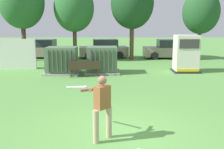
{
  "coord_description": "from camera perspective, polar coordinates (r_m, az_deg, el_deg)",
  "views": [
    {
      "loc": [
        -0.17,
        -7.03,
        3.07
      ],
      "look_at": [
        -0.17,
        3.5,
        1.0
      ],
      "focal_mm": 42.68,
      "sensor_mm": 36.0,
      "label": 1
    }
  ],
  "objects": [
    {
      "name": "park_bench",
      "position": [
        15.26,
        -6.03,
        1.5
      ],
      "size": [
        1.84,
        0.78,
        0.92
      ],
      "color": "#4C3828",
      "rests_on": "ground"
    },
    {
      "name": "tree_center_left",
      "position": [
        21.93,
        -8.17,
        13.88
      ],
      "size": [
        3.18,
        3.18,
        6.07
      ],
      "color": "#4C3828",
      "rests_on": "ground"
    },
    {
      "name": "parked_car_leftmost",
      "position": [
        24.04,
        -14.88,
        5.23
      ],
      "size": [
        4.29,
        2.1,
        1.62
      ],
      "color": "gray",
      "rests_on": "ground"
    },
    {
      "name": "tree_center_right",
      "position": [
        22.28,
        4.33,
        14.95
      ],
      "size": [
        3.48,
        3.48,
        6.66
      ],
      "color": "brown",
      "rests_on": "ground"
    },
    {
      "name": "ground_plane",
      "position": [
        7.68,
        1.3,
        -12.47
      ],
      "size": [
        96.0,
        96.0,
        0.0
      ],
      "primitive_type": "plane",
      "color": "#5B9947"
    },
    {
      "name": "parked_car_right_of_center",
      "position": [
        23.52,
        12.01,
        5.24
      ],
      "size": [
        4.21,
        1.94,
        1.62
      ],
      "color": "gray",
      "rests_on": "ground"
    },
    {
      "name": "tree_left",
      "position": [
        22.63,
        -18.83,
        14.47
      ],
      "size": [
        3.52,
        3.52,
        6.73
      ],
      "color": "#4C3828",
      "rests_on": "ground"
    },
    {
      "name": "transformer_mid_west",
      "position": [
        16.29,
        -2.11,
        3.07
      ],
      "size": [
        2.1,
        1.7,
        1.62
      ],
      "color": "#9E9B93",
      "rests_on": "ground"
    },
    {
      "name": "generator_enclosure",
      "position": [
        17.27,
        15.56,
        4.29
      ],
      "size": [
        1.6,
        1.4,
        2.3
      ],
      "color": "#262626",
      "rests_on": "ground"
    },
    {
      "name": "parked_car_left_of_center",
      "position": [
        23.39,
        -1.78,
        5.44
      ],
      "size": [
        4.37,
        2.29,
        1.62
      ],
      "color": "gray",
      "rests_on": "ground"
    },
    {
      "name": "tree_right",
      "position": [
        23.07,
        18.51,
        12.56
      ],
      "size": [
        2.95,
        2.95,
        5.64
      ],
      "color": "brown",
      "rests_on": "ground"
    },
    {
      "name": "batter",
      "position": [
        6.97,
        -2.43,
        -6.4
      ],
      "size": [
        1.34,
        1.29,
        1.74
      ],
      "color": "tan",
      "rests_on": "ground"
    },
    {
      "name": "transformer_west",
      "position": [
        16.33,
        -10.71,
        2.9
      ],
      "size": [
        2.1,
        1.7,
        1.62
      ],
      "color": "#9E9B93",
      "rests_on": "ground"
    }
  ]
}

